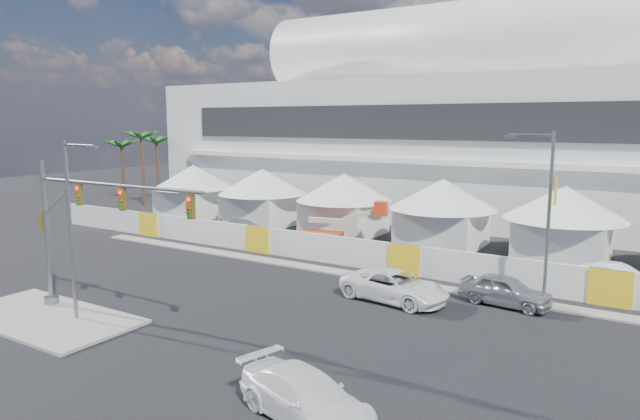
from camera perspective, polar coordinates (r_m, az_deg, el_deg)
The scene contains 15 objects.
ground at distance 29.64m, azimuth -14.42°, elevation -10.93°, with size 160.00×160.00×0.00m, color black.
median_island at distance 32.46m, azimuth -25.79°, elevation -9.66°, with size 10.00×5.00×0.15m, color gray.
stadium at distance 61.65m, azimuth 21.28°, elevation 7.87°, with size 80.00×24.80×21.98m.
tent_row at distance 47.90m, azimuth 7.10°, elevation 0.72°, with size 53.40×8.40×5.40m.
hoarding_fence at distance 37.58m, azimuth 8.50°, elevation -4.92°, with size 70.00×0.25×2.00m, color silver.
palm_cluster at distance 72.60m, azimuth -16.04°, elevation 6.17°, with size 10.60×10.60×8.55m.
sedan_silver at distance 32.74m, azimuth 18.04°, elevation -7.65°, with size 4.90×1.97×1.67m, color #B0B1B5.
pickup_curb at distance 32.15m, azimuth 7.47°, elevation -7.55°, with size 6.13×2.83×1.70m, color white.
pickup_near at distance 19.99m, azimuth -1.39°, elevation -18.19°, with size 5.59×2.27×1.62m, color white.
lot_car_a at distance 37.99m, azimuth 27.61°, elevation -6.04°, with size 4.74×1.65×1.56m, color white.
lot_car_c at distance 49.33m, azimuth -7.61°, elevation -1.88°, with size 5.18×2.11×1.50m, color silver.
traffic_mast at distance 31.41m, azimuth -23.34°, elevation -1.70°, with size 11.76×0.75×7.76m.
streetlight_median at distance 30.15m, azimuth -23.50°, elevation -0.79°, with size 2.45×0.25×8.84m.
streetlight_curb at distance 32.34m, azimuth 21.59°, elevation 0.35°, with size 2.78×0.63×9.40m.
boom_lift at distance 45.06m, azimuth 0.57°, elevation -2.47°, with size 7.75×2.56×3.83m.
Camera 1 is at (20.46, -19.02, 9.92)m, focal length 32.00 mm.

